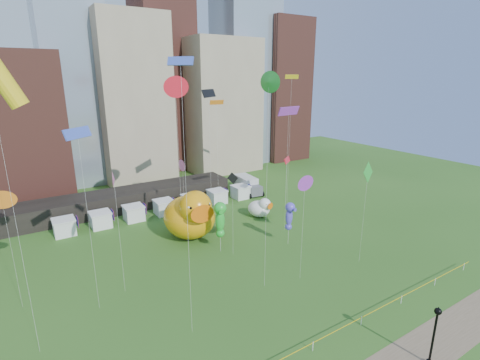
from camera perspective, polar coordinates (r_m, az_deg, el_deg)
ground at (r=33.69m, az=11.40°, el=-24.94°), size 160.00×160.00×0.00m
skyline at (r=81.38m, az=-18.51°, el=15.01°), size 101.00×23.00×68.00m
pavilion at (r=64.66m, az=-18.00°, el=-3.01°), size 38.00×6.00×3.20m
vendor_tents at (r=60.76m, az=-11.90°, el=-4.28°), size 33.24×2.80×2.40m
caution_tape at (r=33.25m, az=11.47°, el=-24.05°), size 50.00×0.06×0.90m
big_duck at (r=50.61m, az=-7.81°, el=-5.49°), size 7.69×9.94×7.45m
small_duck at (r=58.23m, az=3.19°, el=-4.41°), size 4.15×4.73×3.32m
seahorse_green at (r=45.79m, az=-3.12°, el=-5.82°), size 2.08×2.32×6.82m
seahorse_purple at (r=48.37m, az=7.84°, el=-5.34°), size 1.33×1.66×5.98m
lamppost at (r=33.54m, az=28.41°, el=-20.09°), size 0.55×0.55×5.24m
box_truck at (r=70.14m, az=1.15°, el=-0.72°), size 3.43×7.46×3.08m
kite_0 at (r=47.36m, az=-10.15°, el=14.25°), size 2.69×1.10×21.96m
kite_1 at (r=36.87m, az=-19.31°, el=0.03°), size 0.55×1.54×13.12m
kite_2 at (r=43.40m, az=-1.17°, el=-0.17°), size 1.51×0.07×10.89m
kite_3 at (r=34.55m, az=4.58°, el=15.08°), size 0.26×2.00×22.41m
kite_5 at (r=33.87m, az=-24.28°, el=6.59°), size 2.58×2.28×17.74m
kite_6 at (r=38.91m, az=-33.50°, el=-2.63°), size 1.71×0.65×12.12m
kite_7 at (r=49.95m, az=7.71°, el=10.68°), size 3.84×1.10×17.97m
kite_8 at (r=58.09m, az=7.45°, el=3.10°), size 2.46×1.99×9.43m
kite_9 at (r=53.90m, az=-9.07°, el=2.29°), size 0.23×1.71×10.10m
kite_10 at (r=53.14m, az=-4.95°, el=13.39°), size 3.31×2.62×20.11m
kite_11 at (r=43.70m, az=19.56°, el=0.95°), size 2.50×0.73×12.66m
kite_12 at (r=58.69m, az=8.17°, el=15.49°), size 1.91×1.39×22.12m
kite_13 at (r=27.50m, az=-9.36°, el=17.17°), size 1.54×1.74×23.30m
kite_14 at (r=49.19m, az=-3.70°, el=11.80°), size 1.96×0.54×18.86m
kite_15 at (r=38.21m, az=10.22°, el=-0.51°), size 1.66×0.42×12.03m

